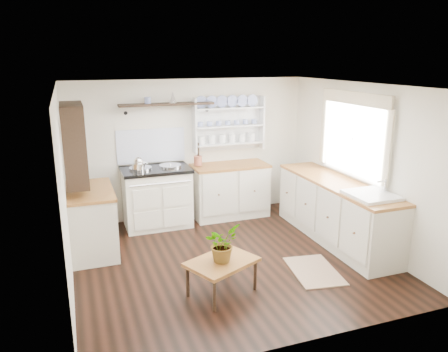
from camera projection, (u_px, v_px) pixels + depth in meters
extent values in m
cube|color=black|center=(230.00, 259.00, 5.88)|extent=(4.00, 3.80, 0.01)
cube|color=silver|center=(190.00, 149.00, 7.31)|extent=(4.00, 0.02, 2.30)
cube|color=silver|center=(361.00, 165.00, 6.23)|extent=(0.02, 3.80, 2.30)
cube|color=silver|center=(64.00, 193.00, 4.93)|extent=(0.02, 3.80, 2.30)
cube|color=white|center=(230.00, 86.00, 5.28)|extent=(4.00, 3.80, 0.01)
cube|color=white|center=(354.00, 139.00, 6.26)|extent=(0.04, 1.40, 1.00)
cube|color=white|center=(353.00, 139.00, 6.26)|extent=(0.02, 1.50, 1.10)
cube|color=beige|center=(355.00, 98.00, 6.10)|extent=(0.04, 1.55, 0.18)
cube|color=white|center=(157.00, 198.00, 6.97)|extent=(1.03, 0.67, 0.91)
cube|color=black|center=(156.00, 169.00, 6.85)|extent=(1.07, 0.71, 0.05)
cylinder|color=silver|center=(140.00, 168.00, 6.76)|extent=(0.35, 0.35, 0.03)
cylinder|color=silver|center=(170.00, 166.00, 6.92)|extent=(0.35, 0.35, 0.03)
cylinder|color=silver|center=(161.00, 184.00, 6.54)|extent=(0.93, 0.02, 0.02)
cube|color=beige|center=(230.00, 191.00, 7.42)|extent=(1.25, 0.60, 0.88)
cube|color=brown|center=(230.00, 166.00, 7.30)|extent=(1.27, 0.63, 0.04)
cube|color=beige|center=(336.00, 212.00, 6.41)|extent=(0.60, 2.40, 0.88)
cube|color=brown|center=(338.00, 183.00, 6.30)|extent=(0.62, 2.43, 0.04)
cube|color=white|center=(370.00, 204.00, 5.64)|extent=(0.55, 0.60, 0.28)
cylinder|color=silver|center=(385.00, 188.00, 5.65)|extent=(0.02, 0.02, 0.22)
cube|color=beige|center=(92.00, 221.00, 6.03)|extent=(0.60, 1.10, 0.88)
cube|color=brown|center=(89.00, 191.00, 5.91)|extent=(0.62, 1.13, 0.04)
cube|color=white|center=(227.00, 123.00, 7.39)|extent=(1.20, 0.03, 0.90)
cube|color=white|center=(229.00, 124.00, 7.31)|extent=(1.20, 0.22, 0.02)
cylinder|color=navy|center=(229.00, 108.00, 7.25)|extent=(0.20, 0.02, 0.20)
cube|color=black|center=(167.00, 104.00, 6.86)|extent=(1.50, 0.24, 0.04)
cone|color=black|center=(125.00, 112.00, 6.74)|extent=(0.06, 0.20, 0.06)
cone|color=black|center=(205.00, 109.00, 7.16)|extent=(0.06, 0.20, 0.06)
cube|color=black|center=(74.00, 143.00, 5.69)|extent=(0.28, 0.80, 1.05)
cylinder|color=brown|center=(198.00, 161.00, 7.17)|extent=(0.13, 0.13, 0.16)
cube|color=brown|center=(222.00, 262.00, 4.94)|extent=(0.91, 0.81, 0.04)
cylinder|color=black|center=(214.00, 296.00, 4.62)|extent=(0.04, 0.04, 0.37)
cylinder|color=black|center=(188.00, 282.00, 4.92)|extent=(0.04, 0.04, 0.37)
cylinder|color=black|center=(255.00, 275.00, 5.07)|extent=(0.04, 0.04, 0.37)
cylinder|color=black|center=(228.00, 263.00, 5.37)|extent=(0.04, 0.04, 0.37)
imported|color=#3F7233|center=(222.00, 243.00, 4.88)|extent=(0.50, 0.50, 0.42)
cube|color=brown|center=(314.00, 271.00, 5.54)|extent=(0.67, 0.92, 0.02)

